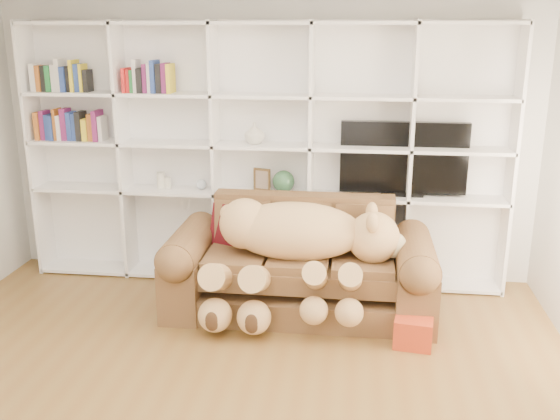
# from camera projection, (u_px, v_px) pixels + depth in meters

# --- Properties ---
(wall_back) EXTENTS (5.00, 0.02, 2.70)m
(wall_back) POSITION_uv_depth(u_px,v_px,m) (266.00, 136.00, 5.85)
(wall_back) COLOR silver
(wall_back) RESTS_ON floor
(bookshelf) EXTENTS (4.43, 0.35, 2.40)m
(bookshelf) POSITION_uv_depth(u_px,v_px,m) (238.00, 143.00, 5.76)
(bookshelf) COLOR white
(bookshelf) RESTS_ON floor
(sofa) EXTENTS (2.22, 0.96, 0.93)m
(sofa) POSITION_uv_depth(u_px,v_px,m) (300.00, 270.00, 5.29)
(sofa) COLOR brown
(sofa) RESTS_ON floor
(teddy_bear) EXTENTS (1.62, 0.90, 0.94)m
(teddy_bear) POSITION_uv_depth(u_px,v_px,m) (296.00, 245.00, 5.04)
(teddy_bear) COLOR tan
(teddy_bear) RESTS_ON sofa
(throw_pillow) EXTENTS (0.43, 0.34, 0.40)m
(throw_pillow) POSITION_uv_depth(u_px,v_px,m) (233.00, 227.00, 5.43)
(throw_pillow) COLOR #520E14
(throw_pillow) RESTS_ON sofa
(gift_box) EXTENTS (0.32, 0.30, 0.23)m
(gift_box) POSITION_uv_depth(u_px,v_px,m) (413.00, 331.00, 4.75)
(gift_box) COLOR red
(gift_box) RESTS_ON floor
(tv) EXTENTS (1.13, 0.18, 0.67)m
(tv) POSITION_uv_depth(u_px,v_px,m) (403.00, 159.00, 5.60)
(tv) COLOR black
(tv) RESTS_ON bookshelf
(picture_frame) EXTENTS (0.17, 0.08, 0.21)m
(picture_frame) POSITION_uv_depth(u_px,v_px,m) (262.00, 180.00, 5.77)
(picture_frame) COLOR #51391B
(picture_frame) RESTS_ON bookshelf
(green_vase) EXTENTS (0.21, 0.21, 0.21)m
(green_vase) POSITION_uv_depth(u_px,v_px,m) (284.00, 181.00, 5.75)
(green_vase) COLOR #305E39
(green_vase) RESTS_ON bookshelf
(figurine_tall) EXTENTS (0.09, 0.09, 0.16)m
(figurine_tall) POSITION_uv_depth(u_px,v_px,m) (161.00, 180.00, 5.90)
(figurine_tall) COLOR beige
(figurine_tall) RESTS_ON bookshelf
(figurine_short) EXTENTS (0.08, 0.08, 0.11)m
(figurine_short) POSITION_uv_depth(u_px,v_px,m) (168.00, 183.00, 5.90)
(figurine_short) COLOR beige
(figurine_short) RESTS_ON bookshelf
(snow_globe) EXTENTS (0.10, 0.10, 0.10)m
(snow_globe) POSITION_uv_depth(u_px,v_px,m) (201.00, 184.00, 5.86)
(snow_globe) COLOR silver
(snow_globe) RESTS_ON bookshelf
(shelf_vase) EXTENTS (0.21, 0.21, 0.19)m
(shelf_vase) POSITION_uv_depth(u_px,v_px,m) (254.00, 133.00, 5.65)
(shelf_vase) COLOR beige
(shelf_vase) RESTS_ON bookshelf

